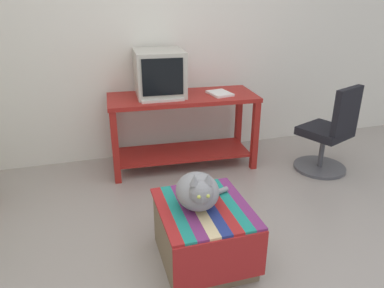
% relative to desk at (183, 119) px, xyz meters
% --- Properties ---
extents(ground_plane, '(14.00, 14.00, 0.00)m').
position_rel_desk_xyz_m(ground_plane, '(-0.20, -1.60, -0.51)').
color(ground_plane, '#9E9389').
extents(back_wall, '(8.00, 0.10, 2.60)m').
position_rel_desk_xyz_m(back_wall, '(-0.20, 0.45, 0.79)').
color(back_wall, silver).
rests_on(back_wall, ground_plane).
extents(desk, '(1.49, 0.66, 0.75)m').
position_rel_desk_xyz_m(desk, '(0.00, 0.00, 0.00)').
color(desk, maroon).
rests_on(desk, ground_plane).
extents(tv_monitor, '(0.49, 0.54, 0.43)m').
position_rel_desk_xyz_m(tv_monitor, '(-0.21, 0.10, 0.45)').
color(tv_monitor, '#BCB7A8').
rests_on(tv_monitor, desk).
extents(keyboard, '(0.41, 0.16, 0.02)m').
position_rel_desk_xyz_m(keyboard, '(-0.23, -0.11, 0.25)').
color(keyboard, beige).
rests_on(keyboard, desk).
extents(book, '(0.23, 0.28, 0.02)m').
position_rel_desk_xyz_m(book, '(0.37, -0.07, 0.25)').
color(book, white).
rests_on(book, desk).
extents(ottoman_with_blanket, '(0.58, 0.67, 0.42)m').
position_rel_desk_xyz_m(ottoman_with_blanket, '(-0.26, -1.47, -0.30)').
color(ottoman_with_blanket, '#7A664C').
rests_on(ottoman_with_blanket, ground_plane).
extents(cat, '(0.41, 0.38, 0.30)m').
position_rel_desk_xyz_m(cat, '(-0.30, -1.46, 0.03)').
color(cat, gray).
rests_on(cat, ottoman_with_blanket).
extents(office_chair, '(0.55, 0.55, 0.89)m').
position_rel_desk_xyz_m(office_chair, '(1.35, -0.55, -0.12)').
color(office_chair, '#4C4C51').
rests_on(office_chair, ground_plane).
extents(pen, '(0.11, 0.10, 0.01)m').
position_rel_desk_xyz_m(pen, '(0.39, -0.00, 0.24)').
color(pen, black).
rests_on(pen, desk).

